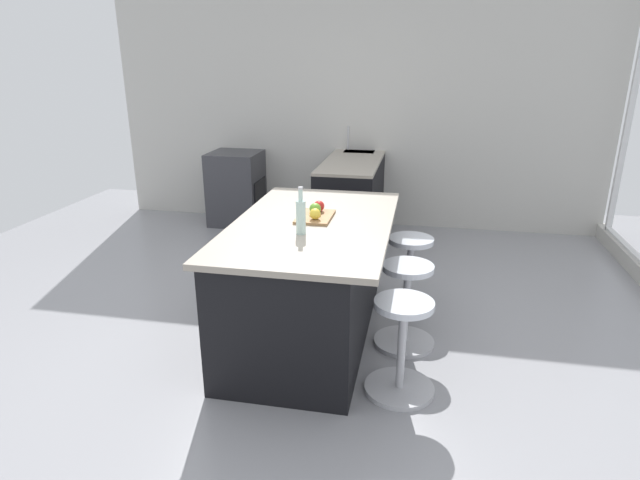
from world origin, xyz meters
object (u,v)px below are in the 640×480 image
at_px(cutting_board, 315,217).
at_px(apple_green, 315,209).
at_px(stool_near_camera, 401,350).
at_px(apple_red, 319,206).
at_px(stool_middle, 406,307).
at_px(stool_by_window, 409,276).
at_px(water_bottle, 301,216).
at_px(kitchen_island, 307,279).
at_px(apple_yellow, 315,214).
at_px(oven_range, 237,188).

distance_m(cutting_board, apple_green, 0.06).
xyz_separation_m(stool_near_camera, apple_red, (-0.78, -0.67, 0.66)).
bearing_deg(stool_middle, stool_by_window, 180.00).
xyz_separation_m(apple_green, apple_red, (-0.08, 0.01, -0.00)).
bearing_deg(cutting_board, water_bottle, -2.85).
distance_m(kitchen_island, water_bottle, 0.63).
distance_m(stool_near_camera, apple_yellow, 1.10).
xyz_separation_m(cutting_board, apple_red, (-0.11, 0.01, 0.05)).
xyz_separation_m(oven_range, water_bottle, (2.88, 1.51, 0.57)).
height_order(oven_range, stool_by_window, oven_range).
height_order(stool_by_window, apple_yellow, apple_yellow).
height_order(oven_range, stool_near_camera, oven_range).
bearing_deg(oven_range, kitchen_island, 29.64).
relative_size(oven_range, stool_near_camera, 1.43).
height_order(kitchen_island, stool_near_camera, kitchen_island).
xyz_separation_m(apple_yellow, apple_red, (-0.20, -0.01, 0.00)).
bearing_deg(water_bottle, apple_red, 177.00).
xyz_separation_m(oven_range, apple_green, (2.49, 1.52, 0.51)).
xyz_separation_m(stool_by_window, stool_middle, (0.58, 0.00, 0.00)).
height_order(apple_yellow, water_bottle, water_bottle).
bearing_deg(water_bottle, apple_yellow, 171.96).
height_order(stool_middle, apple_yellow, apple_yellow).
height_order(apple_yellow, apple_red, apple_red).
bearing_deg(stool_by_window, oven_range, -132.47).
height_order(kitchen_island, water_bottle, water_bottle).
xyz_separation_m(stool_middle, stool_near_camera, (0.58, 0.00, 0.00)).
relative_size(oven_range, apple_red, 11.11).
relative_size(stool_middle, cutting_board, 1.72).
height_order(oven_range, apple_yellow, apple_yellow).
xyz_separation_m(kitchen_island, apple_yellow, (0.01, 0.06, 0.50)).
height_order(stool_by_window, cutting_board, cutting_board).
xyz_separation_m(apple_green, water_bottle, (0.38, -0.01, 0.06)).
relative_size(stool_by_window, stool_near_camera, 1.00).
bearing_deg(apple_yellow, apple_green, -168.58).
relative_size(cutting_board, apple_red, 4.51).
xyz_separation_m(stool_by_window, apple_green, (0.48, -0.68, 0.66)).
relative_size(stool_middle, stool_near_camera, 1.00).
relative_size(stool_near_camera, apple_green, 7.38).
height_order(stool_near_camera, apple_red, apple_red).
relative_size(stool_middle, apple_yellow, 7.87).
bearing_deg(apple_yellow, stool_middle, 90.87).
bearing_deg(stool_by_window, water_bottle, -38.97).
bearing_deg(apple_green, apple_yellow, 11.42).
height_order(kitchen_island, apple_yellow, apple_yellow).
height_order(stool_near_camera, water_bottle, water_bottle).
relative_size(stool_near_camera, apple_yellow, 7.87).
height_order(kitchen_island, stool_middle, kitchen_island).
height_order(stool_by_window, stool_middle, same).
bearing_deg(stool_by_window, stool_near_camera, 0.00).
xyz_separation_m(cutting_board, water_bottle, (0.36, -0.02, 0.11)).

